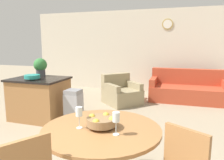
# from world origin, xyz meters

# --- Properties ---
(wall_back) EXTENTS (8.00, 0.09, 2.70)m
(wall_back) POSITION_xyz_m (0.00, 6.32, 1.35)
(wall_back) COLOR beige
(wall_back) RESTS_ON ground_plane
(dining_table) EXTENTS (1.24, 1.24, 0.76)m
(dining_table) POSITION_xyz_m (0.46, 1.07, 0.58)
(dining_table) COLOR #9E6B3D
(dining_table) RESTS_ON ground_plane
(fruit_bowl) EXTENTS (0.31, 0.31, 0.13)m
(fruit_bowl) POSITION_xyz_m (0.46, 1.07, 0.83)
(fruit_bowl) COLOR olive
(fruit_bowl) RESTS_ON dining_table
(wine_glass_left) EXTENTS (0.07, 0.07, 0.23)m
(wine_glass_left) POSITION_xyz_m (0.24, 0.99, 0.92)
(wine_glass_left) COLOR silver
(wine_glass_left) RESTS_ON dining_table
(wine_glass_right) EXTENTS (0.07, 0.07, 0.23)m
(wine_glass_right) POSITION_xyz_m (0.65, 0.95, 0.92)
(wine_glass_right) COLOR silver
(wine_glass_right) RESTS_ON dining_table
(kitchen_island) EXTENTS (1.14, 0.90, 0.89)m
(kitchen_island) POSITION_xyz_m (-1.68, 2.92, 0.45)
(kitchen_island) COLOR #9E6B3D
(kitchen_island) RESTS_ON ground_plane
(teal_bowl) EXTENTS (0.31, 0.31, 0.10)m
(teal_bowl) POSITION_xyz_m (-1.69, 2.73, 0.95)
(teal_bowl) COLOR teal
(teal_bowl) RESTS_ON kitchen_island
(potted_plant) EXTENTS (0.29, 0.29, 0.40)m
(potted_plant) POSITION_xyz_m (-1.81, 3.18, 1.11)
(potted_plant) COLOR #4C4C51
(potted_plant) RESTS_ON kitchen_island
(trash_bin) EXTENTS (0.30, 0.30, 0.71)m
(trash_bin) POSITION_xyz_m (-0.81, 2.83, 0.35)
(trash_bin) COLOR #9E9EA3
(trash_bin) RESTS_ON ground_plane
(couch) EXTENTS (2.11, 1.01, 0.88)m
(couch) POSITION_xyz_m (1.39, 5.48, 0.30)
(couch) COLOR #B24228
(couch) RESTS_ON ground_plane
(armchair) EXTENTS (1.21, 1.20, 0.78)m
(armchair) POSITION_xyz_m (-0.33, 4.62, 0.27)
(armchair) COLOR #998966
(armchair) RESTS_ON ground_plane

